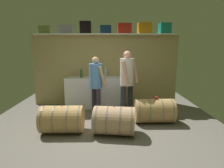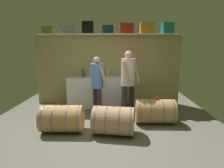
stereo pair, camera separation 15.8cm
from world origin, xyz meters
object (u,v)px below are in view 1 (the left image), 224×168
at_px(toolcase_olive, 45,30).
at_px(wine_bottle_amber, 98,73).
at_px(tasting_cup, 156,98).
at_px(visitor_tasting, 96,80).
at_px(toolcase_navy, 106,30).
at_px(wine_barrel_flank, 114,121).
at_px(toolcase_grey, 66,30).
at_px(wine_barrel_far, 62,119).
at_px(red_funnel, 92,76).
at_px(toolcase_orange, 144,28).
at_px(winemaker_pouring, 127,77).
at_px(wine_bottle_clear, 106,72).
at_px(wine_barrel_near, 154,111).
at_px(work_cabinet, 95,92).
at_px(toolcase_black, 85,27).
at_px(wine_glass, 91,74).
at_px(toolcase_teal, 165,28).
at_px(toolcase_red, 124,29).
at_px(wine_bottle_green, 81,73).

bearing_deg(toolcase_olive, wine_bottle_amber, -9.13).
xyz_separation_m(tasting_cup, visitor_tasting, (-1.46, 0.46, 0.35)).
xyz_separation_m(toolcase_navy, wine_barrel_flank, (0.20, -2.06, -2.00)).
xyz_separation_m(toolcase_grey, visitor_tasting, (0.94, -0.96, -1.34)).
xyz_separation_m(toolcase_navy, wine_barrel_far, (-0.90, -1.96, -2.01)).
xyz_separation_m(red_funnel, wine_barrel_far, (-0.50, -1.62, -0.67)).
relative_size(toolcase_orange, wine_barrel_flank, 0.43).
relative_size(wine_barrel_flank, winemaker_pouring, 0.53).
height_order(toolcase_orange, tasting_cup, toolcase_orange).
distance_m(toolcase_orange, wine_bottle_clear, 1.72).
height_order(toolcase_navy, wine_barrel_near, toolcase_navy).
distance_m(work_cabinet, tasting_cup, 1.99).
distance_m(wine_bottle_clear, wine_barrel_far, 2.28).
height_order(toolcase_black, wine_bottle_clear, toolcase_black).
height_order(wine_barrel_far, tasting_cup, tasting_cup).
height_order(toolcase_black, tasting_cup, toolcase_black).
height_order(wine_barrel_flank, visitor_tasting, visitor_tasting).
distance_m(wine_glass, visitor_tasting, 0.78).
height_order(toolcase_grey, toolcase_teal, toolcase_teal).
relative_size(wine_bottle_clear, wine_glass, 2.35).
bearing_deg(wine_barrel_flank, work_cabinet, 113.05).
height_order(toolcase_red, visitor_tasting, toolcase_red).
distance_m(wine_bottle_clear, wine_barrel_flank, 2.20).
bearing_deg(toolcase_grey, wine_glass, -15.16).
xyz_separation_m(toolcase_olive, winemaker_pouring, (2.33, -0.96, -1.25)).
bearing_deg(toolcase_olive, toolcase_red, 3.16).
bearing_deg(toolcase_teal, wine_bottle_green, -178.55).
distance_m(wine_bottle_amber, wine_glass, 0.27).
height_order(toolcase_teal, wine_barrel_flank, toolcase_teal).
bearing_deg(toolcase_red, toolcase_orange, -1.33).
bearing_deg(toolcase_black, visitor_tasting, -69.95).
bearing_deg(wine_bottle_green, wine_barrel_near, -32.44).
distance_m(wine_bottle_amber, tasting_cup, 1.85).
bearing_deg(toolcase_orange, wine_barrel_near, -91.94).
distance_m(toolcase_teal, wine_bottle_clear, 2.16).
bearing_deg(toolcase_red, winemaker_pouring, -90.48).
height_order(toolcase_black, toolcase_red, toolcase_black).
distance_m(toolcase_red, wine_bottle_clear, 1.39).
bearing_deg(toolcase_orange, wine_barrel_flank, -118.04).
bearing_deg(wine_bottle_clear, wine_barrel_flank, -84.07).
xyz_separation_m(toolcase_red, tasting_cup, (0.67, -1.42, -1.72)).
height_order(wine_barrel_near, tasting_cup, tasting_cup).
xyz_separation_m(toolcase_olive, wine_glass, (1.32, -0.20, -1.28)).
bearing_deg(wine_bottle_amber, wine_barrel_flank, -76.48).
relative_size(work_cabinet, wine_bottle_clear, 5.33).
bearing_deg(toolcase_navy, toolcase_red, 1.50).
bearing_deg(toolcase_teal, winemaker_pouring, -144.25).
bearing_deg(toolcase_navy, wine_barrel_flank, -83.06).
height_order(toolcase_navy, toolcase_red, toolcase_red).
relative_size(wine_bottle_clear, winemaker_pouring, 0.19).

